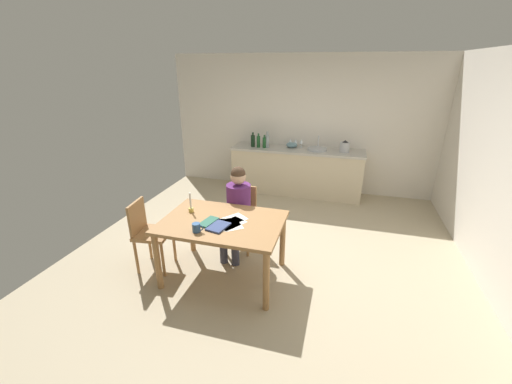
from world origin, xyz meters
name	(u,v)px	position (x,y,z in m)	size (l,w,h in m)	color
ground_plane	(269,252)	(0.00, 0.00, -0.02)	(5.20, 5.20, 0.04)	tan
wall_back	(301,125)	(0.00, 2.60, 1.30)	(5.20, 0.12, 2.60)	silver
kitchen_counter	(296,171)	(0.00, 2.24, 0.45)	(2.52, 0.64, 0.90)	beige
dining_table	(223,228)	(-0.39, -0.68, 0.65)	(1.37, 0.95, 0.75)	#9E7042
chair_at_table	(241,215)	(-0.41, 0.04, 0.48)	(0.41, 0.41, 0.87)	#9E7042
person_seated	(237,206)	(-0.41, -0.11, 0.68)	(0.33, 0.59, 1.19)	#592666
chair_side_empty	(149,231)	(-1.34, -0.75, 0.50)	(0.44, 0.44, 0.89)	#9E7042
coffee_mug	(197,228)	(-0.56, -0.99, 0.80)	(0.12, 0.09, 0.10)	#33598C
candlestick	(191,207)	(-0.84, -0.57, 0.81)	(0.06, 0.06, 0.25)	gold
book_magazine	(218,227)	(-0.37, -0.84, 0.76)	(0.18, 0.25, 0.02)	navy
book_cookery	(209,222)	(-0.52, -0.77, 0.76)	(0.12, 0.26, 0.02)	#2D6652
paper_letter	(232,223)	(-0.27, -0.71, 0.75)	(0.21, 0.30, 0.00)	white
paper_bill	(231,224)	(-0.27, -0.74, 0.75)	(0.21, 0.30, 0.00)	white
paper_envelope	(219,225)	(-0.39, -0.78, 0.75)	(0.21, 0.30, 0.00)	white
paper_receipt	(233,219)	(-0.29, -0.61, 0.75)	(0.21, 0.30, 0.00)	white
sink_unit	(317,149)	(0.37, 2.24, 0.92)	(0.36, 0.36, 0.24)	#B2B7BC
bottle_oil	(253,141)	(-0.87, 2.17, 1.02)	(0.08, 0.08, 0.28)	black
bottle_vinegar	(258,141)	(-0.75, 2.15, 1.01)	(0.07, 0.07, 0.27)	#194C23
bottle_wine_red	(264,142)	(-0.63, 2.15, 1.01)	(0.06, 0.06, 0.25)	#194C23
bottle_sauce	(267,141)	(-0.58, 2.18, 1.03)	(0.08, 0.08, 0.31)	#8C999E
mixing_bowl	(292,145)	(-0.12, 2.32, 0.95)	(0.22, 0.22, 0.10)	#668C99
stovetop_kettle	(345,147)	(0.87, 2.24, 1.00)	(0.18, 0.18, 0.22)	#B7BABF
wine_glass_near_sink	(301,142)	(0.05, 2.39, 1.01)	(0.07, 0.07, 0.15)	silver
wine_glass_by_kettle	(296,141)	(-0.06, 2.39, 1.01)	(0.07, 0.07, 0.15)	silver
wine_glass_back_left	(290,141)	(-0.17, 2.39, 1.01)	(0.07, 0.07, 0.15)	silver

